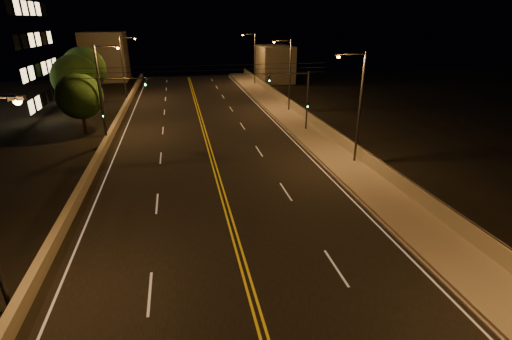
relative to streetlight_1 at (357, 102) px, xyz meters
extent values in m
cube|color=black|center=(-11.52, -3.68, -5.30)|extent=(18.00, 120.00, 0.02)
cube|color=gray|center=(-0.72, -3.68, -5.16)|extent=(3.60, 120.00, 0.30)
cube|color=gray|center=(-2.59, -3.68, -5.24)|extent=(0.14, 120.00, 0.15)
cube|color=gray|center=(0.93, -3.68, -4.51)|extent=(0.30, 120.00, 1.00)
cube|color=gray|center=(-21.24, -3.68, -4.91)|extent=(0.45, 120.00, 0.81)
cube|color=slate|center=(4.98, 45.83, -1.93)|extent=(6.00, 10.00, 6.77)
cube|color=slate|center=(-27.52, 53.63, -0.69)|extent=(8.00, 8.00, 9.26)
cylinder|color=black|center=(0.93, -3.68, -3.98)|extent=(0.06, 120.00, 0.06)
cube|color=silver|center=(-20.12, -3.68, -5.29)|extent=(0.12, 116.00, 0.00)
cube|color=silver|center=(-2.92, -3.68, -5.29)|extent=(0.12, 116.00, 0.00)
cube|color=gold|center=(-11.67, -3.68, -5.29)|extent=(0.12, 116.00, 0.00)
cube|color=gold|center=(-11.37, -3.68, -5.29)|extent=(0.12, 116.00, 0.00)
cube|color=silver|center=(-16.02, -13.18, -5.29)|extent=(0.12, 3.00, 0.00)
cube|color=silver|center=(-16.02, -4.18, -5.29)|extent=(0.12, 3.00, 0.00)
cube|color=silver|center=(-16.02, 4.82, -5.29)|extent=(0.12, 3.00, 0.00)
cube|color=silver|center=(-16.02, 13.82, -5.29)|extent=(0.12, 3.00, 0.00)
cube|color=silver|center=(-16.02, 22.82, -5.29)|extent=(0.12, 3.00, 0.00)
cube|color=silver|center=(-16.02, 31.82, -5.29)|extent=(0.12, 3.00, 0.00)
cube|color=silver|center=(-16.02, 40.82, -5.29)|extent=(0.12, 3.00, 0.00)
cube|color=silver|center=(-16.02, 49.82, -5.29)|extent=(0.12, 3.00, 0.00)
cube|color=silver|center=(-7.02, -13.18, -5.29)|extent=(0.12, 3.00, 0.00)
cube|color=silver|center=(-7.02, -4.18, -5.29)|extent=(0.12, 3.00, 0.00)
cube|color=silver|center=(-7.02, 4.82, -5.29)|extent=(0.12, 3.00, 0.00)
cube|color=silver|center=(-7.02, 13.82, -5.29)|extent=(0.12, 3.00, 0.00)
cube|color=silver|center=(-7.02, 22.82, -5.29)|extent=(0.12, 3.00, 0.00)
cube|color=silver|center=(-7.02, 31.82, -5.29)|extent=(0.12, 3.00, 0.00)
cube|color=silver|center=(-7.02, 40.82, -5.29)|extent=(0.12, 3.00, 0.00)
cube|color=silver|center=(-7.02, 49.82, -5.29)|extent=(0.12, 3.00, 0.00)
cylinder|color=#2D2D33|center=(0.28, 0.00, -0.71)|extent=(0.20, 0.20, 9.21)
cylinder|color=#2D2D33|center=(-0.82, 0.00, 3.74)|extent=(2.20, 0.12, 0.12)
cube|color=#2D2D33|center=(-1.92, 0.00, 3.67)|extent=(0.50, 0.25, 0.14)
sphere|color=#FF9E2D|center=(-1.92, 0.00, 3.57)|extent=(0.28, 0.28, 0.28)
cylinder|color=#2D2D33|center=(0.28, 19.60, -0.71)|extent=(0.20, 0.20, 9.21)
cylinder|color=#2D2D33|center=(-0.82, 19.60, 3.74)|extent=(2.20, 0.12, 0.12)
cube|color=#2D2D33|center=(-1.92, 19.60, 3.67)|extent=(0.50, 0.25, 0.14)
sphere|color=#FF9E2D|center=(-1.92, 19.60, 3.57)|extent=(0.28, 0.28, 0.28)
cylinder|color=#2D2D33|center=(0.28, 41.80, -0.71)|extent=(0.20, 0.20, 9.21)
cylinder|color=#2D2D33|center=(-0.82, 41.80, 3.74)|extent=(2.20, 0.12, 0.12)
cube|color=#2D2D33|center=(-1.92, 41.80, 3.67)|extent=(0.50, 0.25, 0.14)
sphere|color=#FF9E2D|center=(-1.92, 41.80, 3.57)|extent=(0.28, 0.28, 0.28)
cube|color=#2D2D33|center=(-19.52, -13.13, 3.67)|extent=(0.50, 0.25, 0.14)
sphere|color=#FF9E2D|center=(-19.52, -13.13, 3.57)|extent=(0.28, 0.28, 0.28)
cylinder|color=#2D2D33|center=(-21.72, 13.03, -0.71)|extent=(0.20, 0.20, 9.21)
cylinder|color=#2D2D33|center=(-20.62, 13.03, 3.74)|extent=(2.20, 0.12, 0.12)
cube|color=#2D2D33|center=(-19.52, 13.03, 3.67)|extent=(0.50, 0.25, 0.14)
sphere|color=#FF9E2D|center=(-19.52, 13.03, 3.57)|extent=(0.28, 0.28, 0.28)
cylinder|color=#2D2D33|center=(-21.72, 31.79, -0.71)|extent=(0.20, 0.20, 9.21)
cylinder|color=#2D2D33|center=(-20.62, 31.79, 3.74)|extent=(2.20, 0.12, 0.12)
cube|color=#2D2D33|center=(-19.52, 31.79, 3.67)|extent=(0.50, 0.25, 0.14)
sphere|color=#FF9E2D|center=(-19.52, 31.79, 3.57)|extent=(0.28, 0.28, 0.28)
cylinder|color=#2D2D33|center=(-0.52, 10.31, -2.08)|extent=(0.18, 0.18, 6.46)
cylinder|color=#2D2D33|center=(-3.02, 10.31, 0.95)|extent=(5.00, 0.10, 0.10)
cube|color=black|center=(-4.77, 10.31, 0.60)|extent=(0.28, 0.18, 0.80)
sphere|color=#19FF4C|center=(-4.77, 10.20, 0.35)|extent=(0.14, 0.14, 0.14)
cube|color=black|center=(-0.52, 10.16, -2.31)|extent=(0.22, 0.14, 0.55)
cylinder|color=#2D2D33|center=(-21.32, 10.31, -2.08)|extent=(0.18, 0.18, 6.46)
cylinder|color=#2D2D33|center=(-18.82, 10.31, 0.95)|extent=(5.00, 0.10, 0.10)
cube|color=black|center=(-17.07, 10.31, 0.60)|extent=(0.28, 0.18, 0.80)
sphere|color=#19FF4C|center=(-17.07, 10.20, 0.35)|extent=(0.14, 0.14, 0.14)
cube|color=black|center=(-21.32, 10.16, -2.31)|extent=(0.22, 0.14, 0.55)
cylinder|color=black|center=(-11.52, 5.82, 1.69)|extent=(22.00, 0.03, 0.03)
cylinder|color=black|center=(-11.52, 5.82, 2.09)|extent=(22.00, 0.03, 0.03)
cylinder|color=black|center=(-11.52, 5.82, 2.49)|extent=(22.00, 0.03, 0.03)
cylinder|color=black|center=(-24.12, 14.32, -4.19)|extent=(0.36, 0.36, 2.24)
sphere|color=black|center=(-24.12, 14.32, -1.26)|extent=(4.73, 4.73, 4.73)
cylinder|color=black|center=(-26.18, 22.51, -3.98)|extent=(0.36, 0.36, 2.67)
sphere|color=black|center=(-26.18, 22.51, -0.50)|extent=(5.63, 5.63, 5.63)
cylinder|color=black|center=(-26.71, 30.17, -3.91)|extent=(0.36, 0.36, 2.81)
sphere|color=black|center=(-26.71, 30.17, -0.25)|extent=(5.92, 5.92, 5.92)
camera|label=1|loc=(-14.08, -27.29, 6.20)|focal=26.00mm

